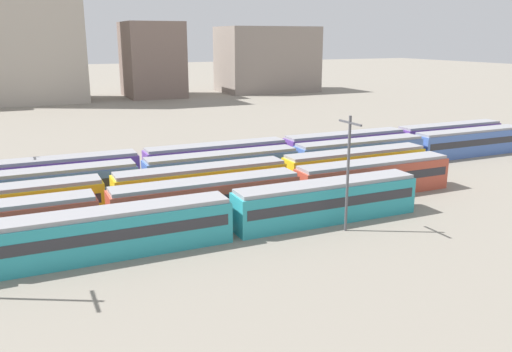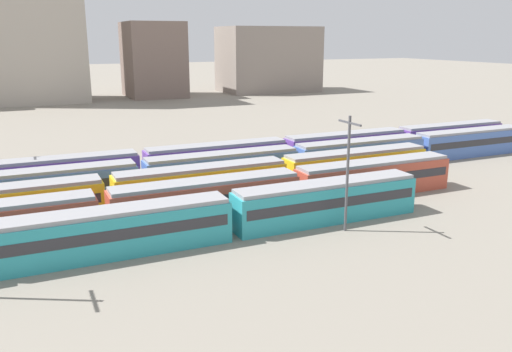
% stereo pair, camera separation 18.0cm
% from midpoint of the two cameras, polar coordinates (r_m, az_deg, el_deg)
% --- Properties ---
extents(train_track_0, '(55.80, 3.06, 3.75)m').
position_cam_midpoint_polar(train_track_0, '(42.66, -14.76, -5.75)').
color(train_track_0, teal).
rests_on(train_track_0, ground_plane).
extents(train_track_1, '(74.70, 3.06, 3.75)m').
position_cam_midpoint_polar(train_track_1, '(47.49, -16.26, -3.75)').
color(train_track_1, '#BC4C38').
rests_on(train_track_1, ground_plane).
extents(train_track_2, '(74.70, 3.06, 3.75)m').
position_cam_midpoint_polar(train_track_2, '(52.58, -15.73, -1.93)').
color(train_track_2, yellow).
rests_on(train_track_2, ground_plane).
extents(train_track_3, '(93.60, 3.06, 3.75)m').
position_cam_midpoint_polar(train_track_3, '(60.78, -3.70, 0.83)').
color(train_track_3, '#4C70BC').
rests_on(train_track_3, ground_plane).
extents(train_track_4, '(93.60, 3.06, 3.75)m').
position_cam_midpoint_polar(train_track_4, '(65.95, -4.29, 1.92)').
color(train_track_4, '#6B429E').
rests_on(train_track_4, ground_plane).
extents(catenary_pole_0, '(0.24, 3.20, 10.14)m').
position_cam_midpoint_polar(catenary_pole_0, '(45.81, 9.76, 0.81)').
color(catenary_pole_0, '#4C4C51').
rests_on(catenary_pole_0, ground_plane).
extents(distant_building_2, '(21.87, 19.96, 50.08)m').
position_cam_midpoint_polar(distant_building_2, '(151.42, -22.89, 16.88)').
color(distant_building_2, '#B2A899').
rests_on(distant_building_2, ground_plane).
extents(distant_building_3, '(15.20, 18.44, 20.55)m').
position_cam_midpoint_polar(distant_building_3, '(155.46, -11.15, 12.18)').
color(distant_building_3, '#7A665B').
rests_on(distant_building_3, ground_plane).
extents(distant_building_4, '(28.82, 17.93, 19.51)m').
position_cam_midpoint_polar(distant_building_4, '(167.56, 1.17, 12.43)').
color(distant_building_4, gray).
rests_on(distant_building_4, ground_plane).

